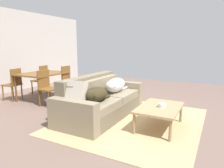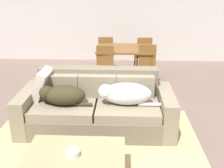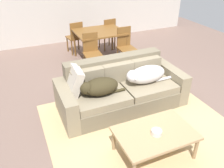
{
  "view_description": "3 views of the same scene",
  "coord_description": "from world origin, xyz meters",
  "px_view_note": "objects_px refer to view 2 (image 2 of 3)",
  "views": [
    {
      "loc": [
        -3.98,
        -2.18,
        1.52
      ],
      "look_at": [
        -0.16,
        -0.16,
        0.71
      ],
      "focal_mm": 32.79,
      "sensor_mm": 36.0,
      "label": 1
    },
    {
      "loc": [
        0.13,
        -3.64,
        2.12
      ],
      "look_at": [
        -0.03,
        0.11,
        0.7
      ],
      "focal_mm": 42.59,
      "sensor_mm": 36.0,
      "label": 2
    },
    {
      "loc": [
        -1.9,
        -3.29,
        2.6
      ],
      "look_at": [
        -0.47,
        0.0,
        0.53
      ],
      "focal_mm": 37.84,
      "sensor_mm": 36.0,
      "label": 3
    }
  ],
  "objects_px": {
    "dog_on_right_cushion": "(124,94)",
    "coffee_table": "(75,157)",
    "throw_pillow_by_left_arm": "(42,85)",
    "dog_on_left_cushion": "(62,95)",
    "dining_chair_far_left": "(106,52)",
    "dining_table": "(124,51)",
    "dining_chair_near_right": "(147,66)",
    "dining_chair_far_right": "(143,53)",
    "dining_chair_near_left": "(104,66)",
    "couch": "(97,107)",
    "bowl_on_coffee_table": "(73,153)"
  },
  "relations": [
    {
      "from": "dog_on_right_cushion",
      "to": "coffee_table",
      "type": "distance_m",
      "value": 1.33
    },
    {
      "from": "throw_pillow_by_left_arm",
      "to": "coffee_table",
      "type": "distance_m",
      "value": 1.61
    },
    {
      "from": "dog_on_right_cushion",
      "to": "coffee_table",
      "type": "height_order",
      "value": "dog_on_right_cushion"
    },
    {
      "from": "dog_on_left_cushion",
      "to": "coffee_table",
      "type": "distance_m",
      "value": 1.24
    },
    {
      "from": "coffee_table",
      "to": "dining_chair_far_left",
      "type": "distance_m",
      "value": 4.14
    },
    {
      "from": "dog_on_right_cushion",
      "to": "dining_table",
      "type": "xyz_separation_m",
      "value": [
        -0.0,
        2.32,
        0.07
      ]
    },
    {
      "from": "dog_on_left_cushion",
      "to": "dining_chair_near_right",
      "type": "relative_size",
      "value": 0.83
    },
    {
      "from": "dog_on_left_cushion",
      "to": "dog_on_right_cushion",
      "type": "relative_size",
      "value": 0.86
    },
    {
      "from": "throw_pillow_by_left_arm",
      "to": "dining_chair_far_right",
      "type": "distance_m",
      "value": 3.2
    },
    {
      "from": "dining_chair_far_left",
      "to": "throw_pillow_by_left_arm",
      "type": "bearing_deg",
      "value": 66.56
    },
    {
      "from": "dining_chair_near_left",
      "to": "throw_pillow_by_left_arm",
      "type": "bearing_deg",
      "value": -115.19
    },
    {
      "from": "dog_on_right_cushion",
      "to": "throw_pillow_by_left_arm",
      "type": "height_order",
      "value": "throw_pillow_by_left_arm"
    },
    {
      "from": "dog_on_left_cushion",
      "to": "dining_chair_near_left",
      "type": "relative_size",
      "value": 0.85
    },
    {
      "from": "couch",
      "to": "dining_table",
      "type": "height_order",
      "value": "couch"
    },
    {
      "from": "couch",
      "to": "dining_chair_far_left",
      "type": "bearing_deg",
      "value": 90.74
    },
    {
      "from": "coffee_table",
      "to": "dining_chair_near_left",
      "type": "relative_size",
      "value": 1.18
    },
    {
      "from": "coffee_table",
      "to": "dog_on_right_cushion",
      "type": "bearing_deg",
      "value": 66.04
    },
    {
      "from": "dog_on_right_cushion",
      "to": "dining_table",
      "type": "relative_size",
      "value": 0.74
    },
    {
      "from": "dog_on_left_cushion",
      "to": "dining_chair_near_left",
      "type": "bearing_deg",
      "value": 74.25
    },
    {
      "from": "dining_chair_far_left",
      "to": "dining_chair_far_right",
      "type": "height_order",
      "value": "dining_chair_far_right"
    },
    {
      "from": "couch",
      "to": "throw_pillow_by_left_arm",
      "type": "relative_size",
      "value": 4.98
    },
    {
      "from": "dog_on_right_cushion",
      "to": "dining_chair_near_left",
      "type": "bearing_deg",
      "value": 103.08
    },
    {
      "from": "dining_table",
      "to": "dining_chair_far_right",
      "type": "xyz_separation_m",
      "value": [
        0.48,
        0.57,
        -0.2
      ]
    },
    {
      "from": "dog_on_right_cushion",
      "to": "dining_chair_far_right",
      "type": "xyz_separation_m",
      "value": [
        0.48,
        2.88,
        -0.12
      ]
    },
    {
      "from": "dining_chair_near_right",
      "to": "coffee_table",
      "type": "bearing_deg",
      "value": -108.97
    },
    {
      "from": "throw_pillow_by_left_arm",
      "to": "coffee_table",
      "type": "bearing_deg",
      "value": -62.11
    },
    {
      "from": "dog_on_left_cushion",
      "to": "dining_chair_far_right",
      "type": "bearing_deg",
      "value": 64.27
    },
    {
      "from": "bowl_on_coffee_table",
      "to": "dining_chair_near_right",
      "type": "relative_size",
      "value": 0.15
    },
    {
      "from": "bowl_on_coffee_table",
      "to": "dining_table",
      "type": "bearing_deg",
      "value": 81.37
    },
    {
      "from": "dog_on_right_cushion",
      "to": "throw_pillow_by_left_arm",
      "type": "distance_m",
      "value": 1.29
    },
    {
      "from": "throw_pillow_by_left_arm",
      "to": "dining_chair_far_right",
      "type": "relative_size",
      "value": 0.51
    },
    {
      "from": "dining_chair_far_right",
      "to": "bowl_on_coffee_table",
      "type": "bearing_deg",
      "value": 69.65
    },
    {
      "from": "dog_on_left_cushion",
      "to": "bowl_on_coffee_table",
      "type": "relative_size",
      "value": 5.39
    },
    {
      "from": "throw_pillow_by_left_arm",
      "to": "dining_chair_far_left",
      "type": "relative_size",
      "value": 0.52
    },
    {
      "from": "dining_table",
      "to": "dining_chair_near_left",
      "type": "height_order",
      "value": "dining_chair_near_left"
    },
    {
      "from": "dog_on_right_cushion",
      "to": "dining_chair_near_right",
      "type": "distance_m",
      "value": 1.84
    },
    {
      "from": "dining_chair_far_right",
      "to": "dining_chair_near_left",
      "type": "bearing_deg",
      "value": 45.31
    },
    {
      "from": "throw_pillow_by_left_arm",
      "to": "dining_table",
      "type": "distance_m",
      "value": 2.46
    },
    {
      "from": "coffee_table",
      "to": "dining_chair_far_right",
      "type": "xyz_separation_m",
      "value": [
        1.01,
        4.08,
        0.13
      ]
    },
    {
      "from": "dining_chair_far_left",
      "to": "dining_chair_near_right",
      "type": "bearing_deg",
      "value": 121.74
    },
    {
      "from": "dining_chair_near_left",
      "to": "dining_chair_far_right",
      "type": "xyz_separation_m",
      "value": [
        0.89,
        1.14,
        -0.0
      ]
    },
    {
      "from": "couch",
      "to": "throw_pillow_by_left_arm",
      "type": "xyz_separation_m",
      "value": [
        -0.85,
        0.05,
        0.34
      ]
    },
    {
      "from": "dog_on_right_cushion",
      "to": "coffee_table",
      "type": "xyz_separation_m",
      "value": [
        -0.53,
        -1.19,
        -0.25
      ]
    },
    {
      "from": "throw_pillow_by_left_arm",
      "to": "dog_on_right_cushion",
      "type": "bearing_deg",
      "value": -9.2
    },
    {
      "from": "dining_table",
      "to": "dining_chair_far_left",
      "type": "xyz_separation_m",
      "value": [
        -0.47,
        0.63,
        -0.19
      ]
    },
    {
      "from": "dog_on_right_cushion",
      "to": "dining_chair_near_right",
      "type": "xyz_separation_m",
      "value": [
        0.48,
        1.77,
        -0.11
      ]
    },
    {
      "from": "dining_table",
      "to": "dining_chair_far_left",
      "type": "bearing_deg",
      "value": 126.4
    },
    {
      "from": "dining_table",
      "to": "throw_pillow_by_left_arm",
      "type": "bearing_deg",
      "value": -120.96
    },
    {
      "from": "dog_on_left_cushion",
      "to": "dining_chair_near_left",
      "type": "height_order",
      "value": "dining_chair_near_left"
    },
    {
      "from": "dog_on_right_cushion",
      "to": "dining_chair_far_left",
      "type": "xyz_separation_m",
      "value": [
        -0.47,
        2.95,
        -0.12
      ]
    }
  ]
}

